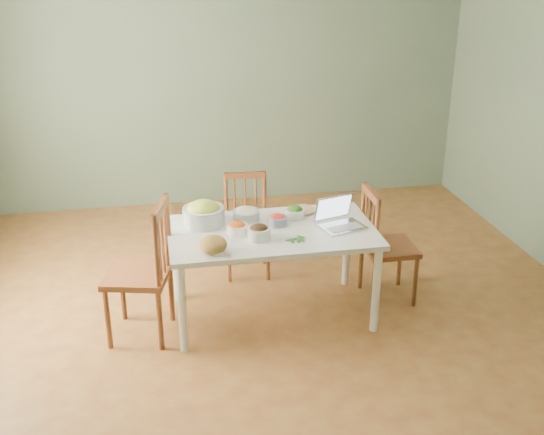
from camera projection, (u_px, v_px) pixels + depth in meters
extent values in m
cube|color=brown|center=(276.00, 314.00, 5.12)|extent=(5.00, 5.00, 0.00)
cube|color=#5E7259|center=(230.00, 78.00, 6.85)|extent=(5.00, 0.00, 2.70)
cube|color=#5E7259|center=(412.00, 347.00, 2.33)|extent=(5.00, 0.00, 2.70)
ellipsoid|color=#A87F41|center=(213.00, 245.00, 4.46)|extent=(0.23, 0.23, 0.12)
cube|color=#EEE5C1|center=(222.00, 254.00, 4.43)|extent=(0.11, 0.06, 0.03)
cylinder|color=tan|center=(302.00, 210.00, 5.16)|extent=(0.29, 0.29, 0.02)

